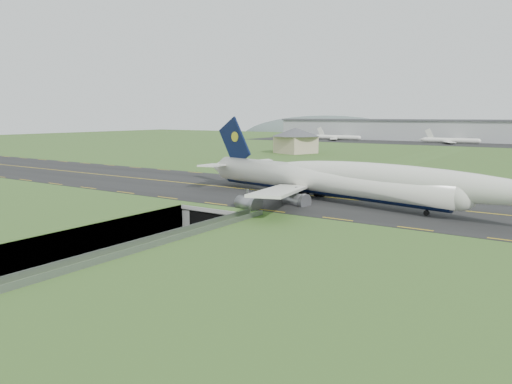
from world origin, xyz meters
The scene contains 10 objects.
ground centered at (0.00, 0.00, 0.00)m, with size 900.00×900.00×0.00m, color #385321.
airfield_deck centered at (0.00, 0.00, 3.00)m, with size 800.00×800.00×6.00m, color gray.
trench_road centered at (0.00, -7.50, 0.10)m, with size 12.00×75.00×0.20m, color slate.
taxiway centered at (0.00, 33.00, 6.09)m, with size 800.00×44.00×0.18m, color black.
tunnel_portal centered at (0.00, 16.71, 3.33)m, with size 17.00×22.30×6.00m.
guideway centered at (11.00, -19.11, 5.32)m, with size 3.00×53.00×7.05m.
jumbo_jet centered at (19.67, 28.08, 11.07)m, with size 85.96×55.97×18.92m.
shuttle_tram centered at (1.66, -2.81, 1.74)m, with size 3.45×7.95×3.17m.
service_building centered at (-57.61, 145.47, 13.47)m, with size 29.39×29.39×12.61m.
cargo_terminal centered at (-0.14, 299.41, 13.96)m, with size 320.00×67.00×15.60m.
Camera 1 is at (62.92, -69.72, 24.86)m, focal length 35.00 mm.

